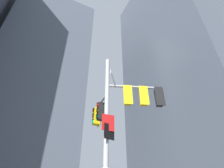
% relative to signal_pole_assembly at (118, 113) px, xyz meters
% --- Properties ---
extents(building_tower_right, '(17.10, 17.10, 40.00)m').
position_rel_signal_pole_assembly_xyz_m(building_tower_right, '(18.19, 7.37, 14.88)').
color(building_tower_right, '#4C5460').
rests_on(building_tower_right, ground).
extents(building_mid_block, '(13.24, 13.24, 34.57)m').
position_rel_signal_pole_assembly_xyz_m(building_mid_block, '(-4.54, 20.26, 12.16)').
color(building_mid_block, '#4C5460').
rests_on(building_mid_block, ground).
extents(signal_pole_assembly, '(3.31, 3.25, 8.47)m').
position_rel_signal_pole_assembly_xyz_m(signal_pole_assembly, '(0.00, 0.00, 0.00)').
color(signal_pole_assembly, '#B2B2B5').
rests_on(signal_pole_assembly, ground).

